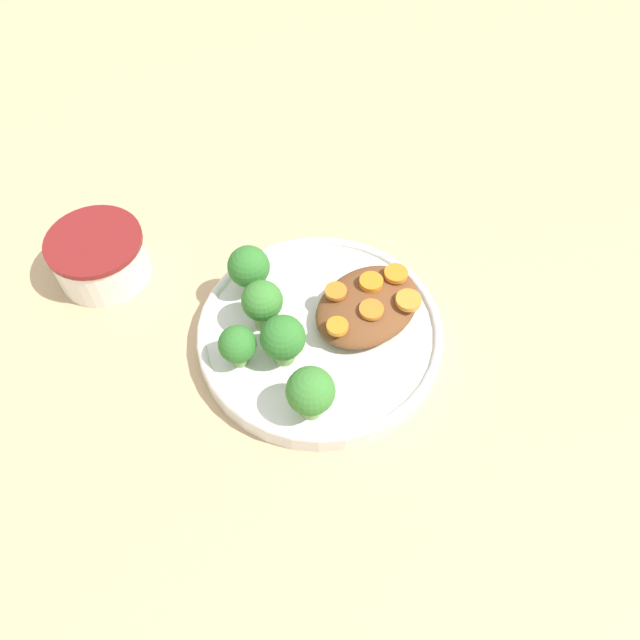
# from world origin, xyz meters

# --- Properties ---
(ground_plane) EXTENTS (4.00, 4.00, 0.00)m
(ground_plane) POSITION_xyz_m (0.00, 0.00, 0.00)
(ground_plane) COLOR tan
(plate) EXTENTS (0.23, 0.23, 0.02)m
(plate) POSITION_xyz_m (0.00, 0.00, 0.01)
(plate) COLOR silver
(plate) RESTS_ON ground_plane
(dip_bowl) EXTENTS (0.10, 0.10, 0.05)m
(dip_bowl) POSITION_xyz_m (-0.10, 0.22, 0.03)
(dip_bowl) COLOR white
(dip_bowl) RESTS_ON ground_plane
(stew_mound) EXTENTS (0.11, 0.08, 0.03)m
(stew_mound) POSITION_xyz_m (0.04, -0.02, 0.03)
(stew_mound) COLOR brown
(stew_mound) RESTS_ON plate
(broccoli_floret_0) EXTENTS (0.04, 0.04, 0.06)m
(broccoli_floret_0) POSITION_xyz_m (-0.03, 0.04, 0.05)
(broccoli_floret_0) COLOR #7FA85B
(broccoli_floret_0) RESTS_ON plate
(broccoli_floret_1) EXTENTS (0.04, 0.04, 0.05)m
(broccoli_floret_1) POSITION_xyz_m (-0.05, -0.00, 0.05)
(broccoli_floret_1) COLOR #759E51
(broccoli_floret_1) RESTS_ON plate
(broccoli_floret_2) EXTENTS (0.04, 0.04, 0.06)m
(broccoli_floret_2) POSITION_xyz_m (-0.02, 0.08, 0.05)
(broccoli_floret_2) COLOR #759E51
(broccoli_floret_2) RESTS_ON plate
(broccoli_floret_3) EXTENTS (0.04, 0.04, 0.06)m
(broccoli_floret_3) POSITION_xyz_m (-0.07, -0.06, 0.05)
(broccoli_floret_3) COLOR #7FA85B
(broccoli_floret_3) RESTS_ON plate
(broccoli_floret_4) EXTENTS (0.03, 0.03, 0.05)m
(broccoli_floret_4) POSITION_xyz_m (-0.08, 0.03, 0.05)
(broccoli_floret_4) COLOR #7FA85B
(broccoli_floret_4) RESTS_ON plate
(carrot_slice_0) EXTENTS (0.02, 0.02, 0.00)m
(carrot_slice_0) POSITION_xyz_m (0.08, -0.02, 0.05)
(carrot_slice_0) COLOR orange
(carrot_slice_0) RESTS_ON stew_mound
(carrot_slice_1) EXTENTS (0.02, 0.02, 0.01)m
(carrot_slice_1) POSITION_xyz_m (0.06, -0.01, 0.05)
(carrot_slice_1) COLOR orange
(carrot_slice_1) RESTS_ON stew_mound
(carrot_slice_2) EXTENTS (0.02, 0.02, 0.01)m
(carrot_slice_2) POSITION_xyz_m (0.07, -0.05, 0.05)
(carrot_slice_2) COLOR orange
(carrot_slice_2) RESTS_ON stew_mound
(carrot_slice_3) EXTENTS (0.02, 0.02, 0.00)m
(carrot_slice_3) POSITION_xyz_m (0.03, 0.01, 0.05)
(carrot_slice_3) COLOR orange
(carrot_slice_3) RESTS_ON stew_mound
(carrot_slice_4) EXTENTS (0.02, 0.02, 0.00)m
(carrot_slice_4) POSITION_xyz_m (0.04, -0.03, 0.05)
(carrot_slice_4) COLOR orange
(carrot_slice_4) RESTS_ON stew_mound
(carrot_slice_5) EXTENTS (0.02, 0.02, 0.00)m
(carrot_slice_5) POSITION_xyz_m (0.00, -0.02, 0.05)
(carrot_slice_5) COLOR orange
(carrot_slice_5) RESTS_ON stew_mound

